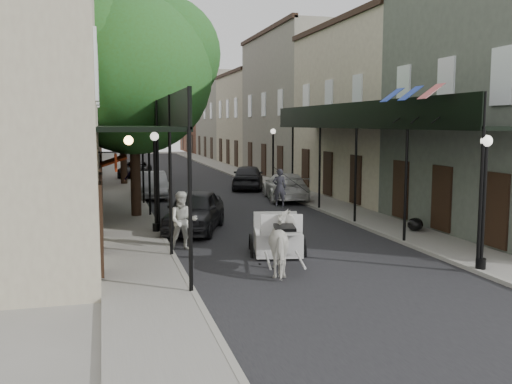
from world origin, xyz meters
TOP-DOWN VIEW (x-y plane):
  - ground at (0.00, 0.00)m, footprint 140.00×140.00m
  - road at (0.00, 20.00)m, footprint 8.00×90.00m
  - sidewalk_left at (-5.00, 20.00)m, footprint 2.20×90.00m
  - sidewalk_right at (5.00, 20.00)m, footprint 2.20×90.00m
  - building_row_left at (-8.60, 30.00)m, footprint 5.00×80.00m
  - building_row_right at (8.60, 30.00)m, footprint 5.00×80.00m
  - gallery_left at (-4.79, 6.98)m, footprint 2.20×18.05m
  - gallery_right at (4.79, 6.98)m, footprint 2.20×18.05m
  - tree_near at (-4.20, 10.18)m, footprint 7.31×6.80m
  - tree_far at (-4.25, 24.18)m, footprint 6.45×6.00m
  - lamppost_right_near at (4.10, -2.00)m, footprint 0.32×0.32m
  - lamppost_left at (-4.10, 6.00)m, footprint 0.32×0.32m
  - lamppost_right_far at (4.10, 18.00)m, footprint 0.32×0.32m
  - horse at (-1.17, -0.60)m, footprint 1.30×2.13m
  - carriage at (-0.63, 1.95)m, footprint 2.02×2.71m
  - pedestrian_walking at (-3.50, 3.00)m, footprint 1.01×0.82m
  - pedestrian_sidewalk_left at (-4.20, 19.88)m, footprint 1.23×0.84m
  - car_left_near at (-2.60, 6.28)m, footprint 3.34×4.98m
  - car_left_mid at (-3.34, 16.89)m, footprint 1.63×4.44m
  - car_left_far at (-3.60, 28.95)m, footprint 2.98×5.01m
  - car_right_near at (3.60, 14.00)m, footprint 2.86×5.35m
  - car_right_far at (2.90, 19.52)m, footprint 3.13×4.99m
  - trash_bags at (5.43, 3.68)m, footprint 0.85×1.00m

SIDE VIEW (x-z plane):
  - ground at x=0.00m, z-range 0.00..0.00m
  - road at x=0.00m, z-range 0.00..0.01m
  - sidewalk_left at x=-5.00m, z-range 0.00..0.12m
  - sidewalk_right at x=5.00m, z-range 0.00..0.12m
  - trash_bags at x=5.43m, z-range 0.10..0.60m
  - car_left_far at x=-3.60m, z-range 0.00..1.30m
  - car_left_mid at x=-3.34m, z-range 0.00..1.45m
  - car_right_near at x=3.60m, z-range 0.00..1.48m
  - car_left_near at x=-2.60m, z-range 0.00..1.57m
  - car_right_far at x=2.90m, z-range 0.00..1.58m
  - horse at x=-1.17m, z-range 0.00..1.68m
  - pedestrian_walking at x=-3.50m, z-range 0.00..1.95m
  - pedestrian_sidewalk_left at x=-4.20m, z-range 0.12..1.86m
  - carriage at x=-0.63m, z-range -0.31..2.50m
  - lamppost_right_near at x=4.10m, z-range 0.19..3.90m
  - lamppost_left at x=-4.10m, z-range 0.19..3.90m
  - lamppost_right_far at x=4.10m, z-range 0.19..3.90m
  - gallery_left at x=-4.79m, z-range 1.61..6.49m
  - gallery_right at x=4.79m, z-range 1.61..6.49m
  - building_row_left at x=-8.60m, z-range 0.00..10.50m
  - building_row_right at x=8.60m, z-range 0.00..10.50m
  - tree_far at x=-4.25m, z-range 1.53..10.14m
  - tree_near at x=-4.20m, z-range 1.67..11.30m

